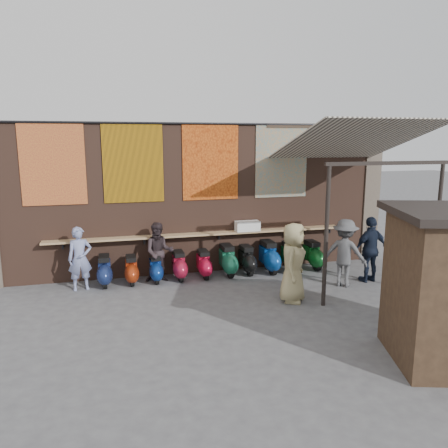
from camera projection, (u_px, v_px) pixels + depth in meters
name	position (u px, v px, depth m)	size (l,w,h in m)	color
ground	(224.00, 305.00, 9.62)	(70.00, 70.00, 0.00)	#474749
brick_wall	(198.00, 199.00, 11.80)	(10.00, 0.40, 4.00)	brown
pier_right	(368.00, 193.00, 13.11)	(0.50, 0.50, 4.00)	#4C4238
eating_counter	(201.00, 234.00, 11.62)	(8.00, 0.32, 0.05)	#9E7A51
shelf_box	(247.00, 226.00, 11.88)	(0.66, 0.31, 0.27)	white
tapestry_redgold	(53.00, 164.00, 10.49)	(1.50, 0.02, 2.00)	maroon
tapestry_sun	(133.00, 163.00, 10.97)	(1.50, 0.02, 2.00)	orange
tapestry_orange	(211.00, 162.00, 11.48)	(1.50, 0.02, 2.00)	#CD5B19
tapestry_multi	(281.00, 161.00, 11.98)	(1.50, 0.02, 2.00)	teal
hang_rail	(199.00, 124.00, 11.20)	(0.06, 0.06, 9.50)	black
scooter_stool_0	(105.00, 271.00, 10.81)	(0.35, 0.79, 0.75)	navy
scooter_stool_1	(131.00, 270.00, 10.97)	(0.33, 0.73, 0.69)	#942A0D
scooter_stool_2	(156.00, 269.00, 11.12)	(0.32, 0.72, 0.68)	navy
scooter_stool_3	(179.00, 266.00, 11.31)	(0.34, 0.76, 0.73)	maroon
scooter_stool_4	(204.00, 264.00, 11.47)	(0.34, 0.75, 0.71)	#AE0D2D
scooter_stool_5	(228.00, 260.00, 11.65)	(0.38, 0.85, 0.81)	#196447
scooter_stool_6	(247.00, 260.00, 11.79)	(0.36, 0.79, 0.75)	black
scooter_stool_7	(269.00, 257.00, 11.90)	(0.40, 0.89, 0.85)	navy
scooter_stool_8	(291.00, 257.00, 12.06)	(0.37, 0.82, 0.78)	#0D6028
scooter_stool_9	(313.00, 255.00, 12.26)	(0.37, 0.81, 0.77)	#10521F
diner_left	(80.00, 259.00, 10.45)	(0.56, 0.37, 1.54)	#7B85B3
diner_right	(159.00, 252.00, 11.08)	(0.74, 0.58, 1.53)	#2C2225
shopper_navy	(371.00, 249.00, 11.06)	(0.98, 0.41, 1.68)	black
shopper_grey	(345.00, 253.00, 10.71)	(1.08, 0.62, 1.68)	#4C4D50
shopper_tan	(293.00, 263.00, 9.67)	(0.87, 0.57, 1.79)	tan
stall_sign	(447.00, 245.00, 7.70)	(1.20, 0.04, 0.50)	gold
stall_shelf	(442.00, 292.00, 7.86)	(1.84, 0.10, 0.06)	#473321
awning_canvas	(352.00, 141.00, 10.68)	(3.20, 3.40, 0.03)	beige
awning_ledger	(322.00, 126.00, 12.11)	(3.30, 0.08, 0.12)	#33261C
awning_header	(389.00, 163.00, 9.34)	(3.00, 0.08, 0.08)	black
awning_post_left	(326.00, 236.00, 9.28)	(0.09, 0.09, 3.10)	black
awning_post_right	(437.00, 230.00, 9.99)	(0.09, 0.09, 3.10)	black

